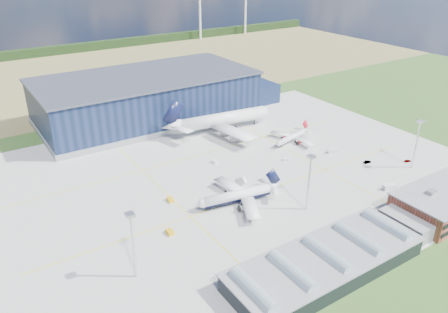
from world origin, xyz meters
TOP-DOWN VIEW (x-y plane):
  - ground at (0.00, 0.00)m, footprint 600.00×600.00m
  - apron at (0.00, 10.00)m, footprint 220.00×160.00m
  - farmland at (0.00, 220.00)m, footprint 600.00×220.00m
  - treeline at (0.00, 300.00)m, footprint 600.00×8.00m
  - hangar at (2.81, 94.80)m, footprint 145.00×62.00m
  - glass_concourse at (-6.45, -60.00)m, footprint 78.00×23.00m
  - light_mast_west at (-60.00, -30.00)m, footprint 2.60×2.60m
  - light_mast_center at (10.00, -30.00)m, footprint 2.60×2.60m
  - light_mast_east at (75.00, -30.00)m, footprint 2.60×2.60m
  - airliner_navy at (-10.17, -12.00)m, footprint 41.77×41.12m
  - airliner_red at (47.68, 22.00)m, footprint 33.11×32.66m
  - airliner_widebody at (26.61, 55.00)m, footprint 70.94×69.72m
  - gse_tug_a at (-31.34, 3.93)m, footprint 2.45×3.63m
  - gse_tug_b at (-41.38, -15.75)m, footprint 2.27×3.37m
  - gse_van_a at (49.38, -37.67)m, footprint 5.93×4.04m
  - gse_cart_a at (1.55, 23.16)m, footprint 2.64×3.41m
  - gse_van_b at (56.08, 0.82)m, footprint 5.17×4.39m
  - gse_tug_c at (37.00, 62.00)m, footprint 2.77×3.81m
  - gse_cart_b at (31.50, 6.75)m, footprint 3.48×3.48m
  - gse_van_c at (16.47, -46.00)m, footprint 5.06×3.72m
  - airstair at (-0.44, -1.12)m, footprint 3.35×4.85m
  - car_a at (78.40, -25.43)m, footprint 3.51×2.31m
  - car_b at (61.46, -15.96)m, footprint 3.97×1.69m

SIDE VIEW (x-z plane):
  - ground at x=0.00m, z-range 0.00..0.00m
  - farmland at x=0.00m, z-range -0.01..0.01m
  - apron at x=0.00m, z-range -0.01..0.07m
  - car_a at x=78.40m, z-range 0.00..1.11m
  - car_b at x=61.46m, z-range 0.00..1.27m
  - gse_cart_b at x=31.50m, z-range 0.00..1.28m
  - gse_cart_a at x=1.55m, z-range 0.00..1.32m
  - gse_tug_a at x=-31.34m, z-range 0.00..1.43m
  - gse_tug_b at x=-41.38m, z-range 0.00..1.45m
  - gse_tug_c at x=37.00m, z-range 0.00..1.52m
  - gse_van_b at x=56.08m, z-range 0.00..2.17m
  - gse_van_c at x=16.47m, z-range 0.00..2.19m
  - gse_van_a at x=49.38m, z-range 0.00..2.38m
  - airstair at x=-0.44m, z-range 0.00..2.88m
  - glass_concourse at x=-6.45m, z-range -0.61..7.99m
  - treeline at x=0.00m, z-range 0.00..8.00m
  - airliner_red at x=47.68m, z-range 0.00..9.00m
  - airliner_navy at x=-10.17m, z-range 0.00..11.86m
  - airliner_widebody at x=26.61m, z-range 0.00..20.88m
  - hangar at x=2.81m, z-range -1.43..24.67m
  - light_mast_west at x=-60.00m, z-range 3.93..26.93m
  - light_mast_center at x=10.00m, z-range 3.93..26.93m
  - light_mast_east at x=75.00m, z-range 3.93..26.93m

